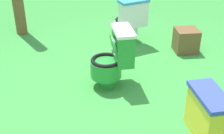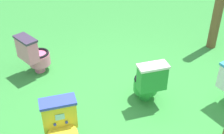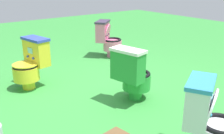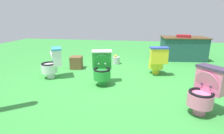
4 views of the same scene
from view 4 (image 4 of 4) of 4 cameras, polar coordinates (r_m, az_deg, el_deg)
ground at (r=4.10m, az=0.95°, el=-4.58°), size 14.00×14.00×0.00m
toilet_white at (r=4.48m, az=-18.42°, el=1.37°), size 0.62×0.58×0.73m
toilet_green at (r=3.86m, az=-3.23°, el=-0.12°), size 0.49×0.56×0.73m
toilet_pink at (r=3.04m, az=27.70°, el=-6.58°), size 0.64×0.62×0.73m
toilet_yellow at (r=4.62m, az=14.29°, el=2.08°), size 0.49×0.56×0.73m
vendor_table at (r=6.56m, az=21.84°, el=5.65°), size 1.53×0.99×0.85m
small_crate at (r=5.15m, az=-11.33°, el=1.43°), size 0.35×0.36×0.35m
lemon_bucket at (r=5.56m, az=1.34°, el=2.22°), size 0.22×0.22×0.28m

